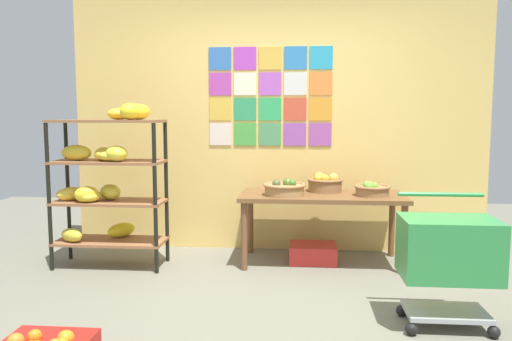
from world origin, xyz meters
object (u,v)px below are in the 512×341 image
object	(u,v)px
fruit_basket_left	(325,183)
shopping_cart	(448,252)
produce_crate_under_table	(313,253)
display_table	(322,202)
fruit_basket_back_left	(372,189)
banana_shelf_unit	(108,173)
fruit_basket_centre	(284,188)

from	to	relation	value
fruit_basket_left	shopping_cart	distance (m)	1.73
fruit_basket_left	produce_crate_under_table	distance (m)	0.68
fruit_basket_left	shopping_cart	size ratio (longest dim) A/B	0.40
display_table	produce_crate_under_table	world-z (taller)	display_table
display_table	fruit_basket_left	world-z (taller)	fruit_basket_left
fruit_basket_back_left	fruit_basket_left	size ratio (longest dim) A/B	0.96
display_table	fruit_basket_back_left	size ratio (longest dim) A/B	4.65
display_table	shopping_cart	size ratio (longest dim) A/B	1.77
produce_crate_under_table	fruit_basket_back_left	bearing A→B (deg)	-7.94
banana_shelf_unit	produce_crate_under_table	world-z (taller)	banana_shelf_unit
produce_crate_under_table	display_table	bearing A→B (deg)	-9.64
display_table	produce_crate_under_table	size ratio (longest dim) A/B	3.46
display_table	fruit_basket_left	size ratio (longest dim) A/B	4.44
banana_shelf_unit	fruit_basket_centre	bearing A→B (deg)	5.99
fruit_basket_back_left	fruit_basket_left	xyz separation A→B (m)	(-0.42, 0.22, 0.02)
display_table	produce_crate_under_table	bearing A→B (deg)	170.36
banana_shelf_unit	shopping_cart	bearing A→B (deg)	-22.27
fruit_basket_left	banana_shelf_unit	bearing A→B (deg)	-167.78
fruit_basket_centre	produce_crate_under_table	xyz separation A→B (m)	(0.27, 0.12, -0.64)
fruit_basket_back_left	produce_crate_under_table	distance (m)	0.83
banana_shelf_unit	fruit_basket_centre	size ratio (longest dim) A/B	3.86
banana_shelf_unit	produce_crate_under_table	distance (m)	2.06
shopping_cart	fruit_basket_centre	bearing A→B (deg)	133.33
banana_shelf_unit	fruit_basket_back_left	distance (m)	2.43
shopping_cart	fruit_basket_back_left	bearing A→B (deg)	105.62
fruit_basket_left	shopping_cart	bearing A→B (deg)	-64.86
fruit_basket_back_left	shopping_cart	world-z (taller)	shopping_cart
banana_shelf_unit	fruit_basket_back_left	world-z (taller)	banana_shelf_unit
fruit_basket_back_left	produce_crate_under_table	size ratio (longest dim) A/B	0.74
fruit_basket_back_left	fruit_basket_centre	world-z (taller)	fruit_basket_centre
banana_shelf_unit	shopping_cart	size ratio (longest dim) A/B	1.74
banana_shelf_unit	fruit_basket_left	world-z (taller)	banana_shelf_unit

